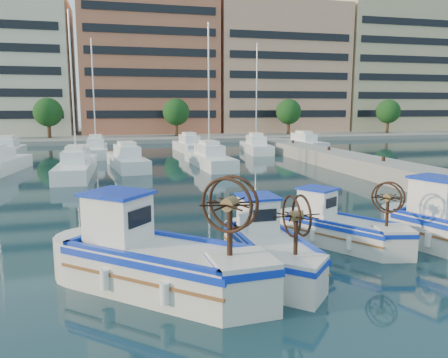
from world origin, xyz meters
TOP-DOWN VIEW (x-y plane):
  - ground at (0.00, 0.00)m, footprint 300.00×300.00m
  - quay at (13.00, 8.00)m, footprint 3.00×60.00m
  - waterfront at (9.23, 65.04)m, footprint 180.00×40.00m
  - yacht_marina at (-3.90, 27.75)m, footprint 36.35×23.82m
  - fishing_boat_a at (-3.90, -1.12)m, footprint 5.14×4.88m
  - fishing_boat_b at (-0.45, -0.44)m, footprint 1.89×4.29m
  - fishing_boat_c at (2.79, 1.25)m, footprint 3.40×4.05m

SIDE VIEW (x-z plane):
  - ground at x=0.00m, z-range 0.00..0.00m
  - yacht_marina at x=-3.90m, z-range -5.22..6.28m
  - quay at x=13.00m, z-range 0.00..1.20m
  - fishing_boat_c at x=2.79m, z-range -0.55..1.92m
  - fishing_boat_b at x=-0.45m, z-range -0.59..2.06m
  - fishing_boat_a at x=-3.90m, z-range -0.73..2.52m
  - waterfront at x=9.23m, z-range -1.70..23.90m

